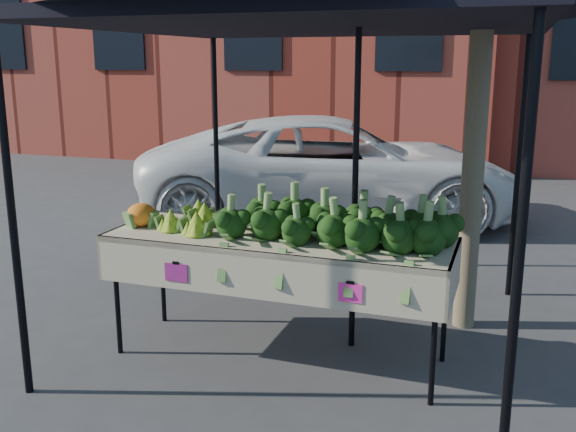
% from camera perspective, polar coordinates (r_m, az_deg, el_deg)
% --- Properties ---
extents(ground, '(90.00, 90.00, 0.00)m').
position_cam_1_polar(ground, '(4.80, 0.52, -12.28)').
color(ground, '#363639').
extents(table, '(2.40, 0.81, 0.90)m').
position_cam_1_polar(table, '(4.64, -0.81, -7.17)').
color(table, '#BAB293').
rests_on(table, ground).
extents(canopy, '(3.16, 3.16, 2.74)m').
position_cam_1_polar(canopy, '(4.79, 2.06, 4.87)').
color(canopy, black).
rests_on(canopy, ground).
extents(broccoli_heap, '(1.63, 0.60, 0.30)m').
position_cam_1_polar(broccoli_heap, '(4.37, 4.09, -0.26)').
color(broccoli_heap, black).
rests_on(broccoli_heap, table).
extents(romanesco_cluster, '(0.46, 0.60, 0.23)m').
position_cam_1_polar(romanesco_cluster, '(4.76, -8.24, 0.34)').
color(romanesco_cluster, '#A3B630').
rests_on(romanesco_cluster, table).
extents(cauliflower_pair, '(0.23, 0.23, 0.21)m').
position_cam_1_polar(cauliflower_pair, '(4.88, -12.72, 0.32)').
color(cauliflower_pair, orange).
rests_on(cauliflower_pair, table).
extents(vehicle, '(2.02, 2.61, 4.97)m').
position_cam_1_polar(vehicle, '(8.53, 4.17, 16.10)').
color(vehicle, white).
rests_on(vehicle, ground).
extents(street_tree, '(2.47, 2.47, 4.87)m').
position_cam_1_polar(street_tree, '(5.14, 16.75, 16.85)').
color(street_tree, '#1E4C14').
rests_on(street_tree, ground).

